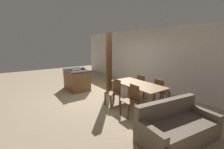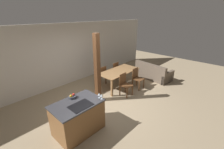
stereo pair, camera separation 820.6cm
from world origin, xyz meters
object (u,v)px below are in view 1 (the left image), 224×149
Objects in this scene: wine_glass_near at (73,69)px; fruit_bowl at (83,68)px; wine_glass_middle at (75,69)px; dining_table at (138,86)px; dining_chair_far_right at (161,91)px; kitchen_island at (77,79)px; couch at (176,128)px; dining_chair_near_right at (131,99)px; dining_chair_far_left at (143,85)px; dining_chair_near_left at (114,92)px; timber_post at (109,65)px.

fruit_bowl is at bearing 127.36° from wine_glass_near.
wine_glass_middle is 2.66m from dining_table.
dining_table is (2.31, 1.36, -0.39)m from wine_glass_near.
dining_chair_far_right is at bearing 36.69° from wine_glass_near.
couch is (4.74, 0.35, -0.18)m from kitchen_island.
kitchen_island reaches higher than dining_table.
dining_chair_near_right reaches higher than dining_table.
fruit_bowl reaches higher than couch.
dining_chair_near_right is 1.00× the size of dining_chair_far_left.
dining_chair_far_left is (-0.42, 0.68, -0.17)m from dining_table.
dining_chair_near_right is 1.46m from couch.
kitchen_island is 3.31m from dining_chair_near_right.
wine_glass_middle is 2.85m from dining_chair_near_right.
wine_glass_near reaches higher than dining_chair_far_left.
kitchen_island is at bearing -174.21° from dining_chair_near_right.
wine_glass_near is 0.08× the size of dining_table.
dining_chair_near_left is (1.89, 0.59, -0.56)m from wine_glass_middle.
kitchen_island is 8.41× the size of wine_glass_middle.
kitchen_island is 0.84m from wine_glass_middle.
dining_chair_near_left is at bearing 180.00° from dining_chair_near_right.
fruit_bowl reaches higher than dining_chair_far_left.
dining_table is (2.88, 1.01, 0.19)m from kitchen_island.
wine_glass_middle reaches higher than dining_chair_near_right.
dining_table is at bearing 58.17° from dining_chair_near_left.
dining_chair_near_right is at bearing 90.00° from dining_chair_far_right.
timber_post is (-1.84, 0.47, 0.77)m from dining_chair_near_right.
dining_chair_far_left is 0.48× the size of couch.
dining_chair_far_left is at bearing 41.44° from timber_post.
wine_glass_middle reaches higher than couch.
dining_chair_far_left reaches higher than dining_table.
wine_glass_near is at bearing -90.00° from wine_glass_middle.
timber_post is at bearing 49.97° from wine_glass_middle.
wine_glass_near reaches higher than dining_chair_near_right.
dining_table is (2.31, 1.27, -0.39)m from wine_glass_middle.
kitchen_island is 3.70m from dining_chair_far_right.
wine_glass_middle is 0.06× the size of timber_post.
dining_chair_near_left reaches higher than couch.
wine_glass_middle reaches higher than dining_table.
dining_table is at bearing 19.38° from kitchen_island.
kitchen_island is 0.70× the size of couch.
dining_table is 2.11× the size of dining_chair_near_right.
kitchen_island is 6.24× the size of fruit_bowl.
fruit_bowl is 1.50m from timber_post.
dining_table is at bearing 30.45° from wine_glass_near.
kitchen_island is 1.83m from timber_post.
kitchen_island is at bearing -172.24° from dining_chair_near_left.
wine_glass_middle is 3.40m from dining_chair_far_right.
dining_chair_near_right is 1.35m from dining_chair_far_right.
wine_glass_near is at bearing 106.70° from couch.
timber_post is (-1.00, -0.89, 0.77)m from dining_chair_far_left.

